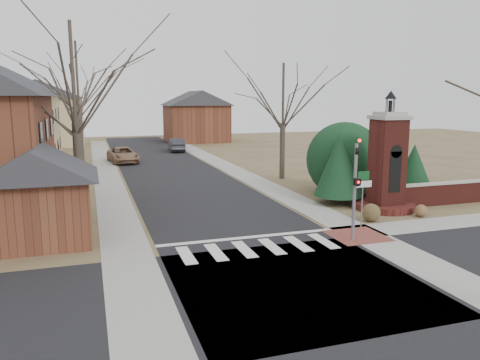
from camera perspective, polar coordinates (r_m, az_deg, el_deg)
name	(u,v)px	position (r m, az deg, el deg)	size (l,w,h in m)	color
ground	(265,254)	(18.74, 3.08, -9.02)	(120.00, 120.00, 0.00)	brown
main_street	(171,171)	(39.52, -8.41, 1.05)	(8.00, 70.00, 0.01)	black
cross_street	(297,282)	(16.16, 6.98, -12.27)	(120.00, 8.00, 0.01)	black
crosswalk_zone	(258,248)	(19.45, 2.23, -8.27)	(8.00, 2.20, 0.02)	silver
stop_bar	(246,238)	(20.79, 0.79, -7.04)	(8.00, 0.35, 0.02)	silver
sidewalk_right_main	(230,168)	(40.69, -1.17, 1.42)	(2.00, 60.00, 0.02)	gray
sidewalk_left	(107,174)	(39.02, -15.96, 0.66)	(2.00, 60.00, 0.02)	gray
curb_apron	(357,236)	(21.67, 14.13, -6.63)	(2.40, 2.40, 0.02)	brown
traffic_signal_pole	(355,182)	(20.47, 13.88, -0.18)	(0.28, 0.41, 4.50)	slate
sign_post	(363,188)	(22.44, 14.73, -0.99)	(0.90, 0.07, 2.75)	slate
brick_gate_monument	(387,171)	(26.74, 17.45, 1.09)	(3.20, 3.20, 6.47)	maroon
brick_garden_wall	(451,193)	(29.81, 24.38, -1.40)	(7.50, 0.50, 1.30)	maroon
garage_left	(39,191)	(21.47, -23.30, -1.19)	(4.80, 4.80, 4.29)	brown
house_distant_left	(41,112)	(64.79, -23.11, 7.62)	(10.80, 8.80, 8.53)	tan
house_distant_right	(196,115)	(66.14, -5.41, 7.88)	(8.80, 8.80, 7.30)	brown
evergreen_near	(339,165)	(27.43, 11.98, 1.83)	(2.80, 2.80, 4.10)	#473D33
evergreen_mid	(377,155)	(30.14, 16.32, 2.95)	(3.40, 3.40, 4.70)	#473D33
evergreen_far	(414,167)	(30.61, 20.41, 1.50)	(2.40, 2.40, 3.30)	#473D33
evergreen_mass	(344,157)	(30.46, 12.59, 2.80)	(4.80, 4.80, 4.80)	#103218
bare_tree_0	(72,65)	(25.57, -19.79, 13.01)	(8.05, 8.05, 11.15)	#473D33
bare_tree_1	(77,72)	(38.57, -19.28, 12.35)	(8.40, 8.40, 11.64)	#473D33
bare_tree_2	(75,88)	(51.54, -19.50, 10.51)	(7.35, 7.35, 10.19)	#473D33
bare_tree_3	(283,89)	(35.36, 5.30, 10.94)	(7.00, 7.00, 9.70)	#473D33
pickup_truck	(123,155)	(45.76, -14.07, 2.99)	(2.39, 5.19, 1.44)	#946F51
distant_car	(176,145)	(54.13, -7.75, 4.28)	(1.58, 4.54, 1.50)	#35373D
dry_shrub_left	(371,213)	(24.23, 15.70, -3.85)	(0.91, 0.91, 0.91)	brown
dry_shrub_right	(421,211)	(26.01, 21.20, -3.51)	(0.65, 0.65, 0.65)	brown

